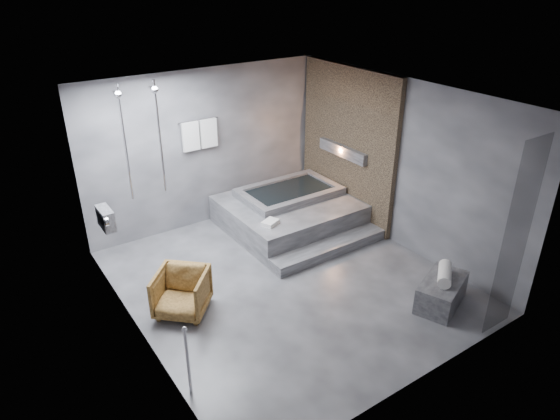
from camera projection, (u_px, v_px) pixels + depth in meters
room at (300, 165)px, 7.21m from camera, size 5.00×5.04×2.82m
tub_deck at (289, 213)px, 9.09m from camera, size 2.20×2.00×0.50m
tub_step at (329, 248)px, 8.28m from camera, size 2.20×0.36×0.18m
concrete_bench at (441, 292)px, 7.00m from camera, size 1.00×0.78×0.40m
driftwood_chair at (182, 293)px, 6.79m from camera, size 0.97×0.97×0.63m
rolled_towel at (445, 274)px, 6.89m from camera, size 0.52×0.46×0.18m
deck_towel at (270, 223)px, 8.15m from camera, size 0.32×0.29×0.07m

